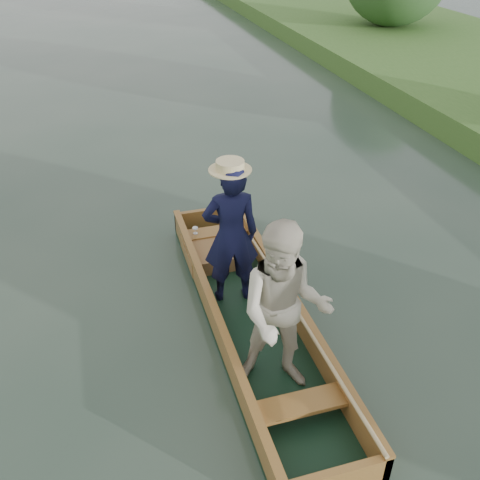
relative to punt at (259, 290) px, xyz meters
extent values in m
plane|color=#283D30|center=(0.04, 0.31, -0.82)|extent=(120.00, 120.00, 0.00)
cylinder|color=#47331E|center=(9.84, 14.18, 0.24)|extent=(0.44, 0.44, 2.11)
cube|color=black|center=(0.04, 0.31, -0.78)|extent=(1.10, 5.00, 0.08)
cube|color=#93602D|center=(-0.47, 0.31, -0.58)|extent=(0.08, 5.00, 0.32)
cube|color=#93602D|center=(0.55, 0.31, -0.58)|extent=(0.08, 5.00, 0.32)
cube|color=#93602D|center=(0.04, 2.77, -0.58)|extent=(1.10, 0.08, 0.32)
cube|color=#93602D|center=(-0.47, 0.31, -0.40)|extent=(0.10, 5.00, 0.04)
cube|color=#93602D|center=(0.55, 0.31, -0.40)|extent=(0.10, 5.00, 0.04)
cube|color=#93602D|center=(0.04, 2.21, -0.52)|extent=(0.94, 0.30, 0.05)
cube|color=#93602D|center=(0.04, -1.29, -0.52)|extent=(0.94, 0.30, 0.05)
imported|color=black|center=(-0.09, 0.88, 0.25)|extent=(0.77, 0.55, 1.97)
cylinder|color=beige|center=(-0.09, 0.88, 1.20)|extent=(0.52, 0.52, 0.12)
imported|color=beige|center=(0.03, -0.75, 0.29)|extent=(1.20, 1.07, 2.06)
cube|color=#A24834|center=(-0.09, 1.86, -0.63)|extent=(0.85, 0.90, 0.22)
sphere|color=tan|center=(0.16, 1.76, -0.42)|extent=(0.18, 0.18, 0.18)
sphere|color=tan|center=(0.16, 1.75, -0.29)|extent=(0.13, 0.13, 0.13)
sphere|color=tan|center=(0.11, 1.75, -0.23)|extent=(0.05, 0.05, 0.05)
sphere|color=tan|center=(0.21, 1.75, -0.23)|extent=(0.05, 0.05, 0.05)
sphere|color=tan|center=(0.16, 1.70, -0.30)|extent=(0.05, 0.05, 0.05)
sphere|color=tan|center=(0.08, 1.75, -0.39)|extent=(0.06, 0.06, 0.06)
sphere|color=tan|center=(0.24, 1.75, -0.39)|extent=(0.06, 0.06, 0.06)
sphere|color=tan|center=(0.11, 1.74, -0.50)|extent=(0.07, 0.07, 0.07)
sphere|color=tan|center=(0.20, 1.74, -0.50)|extent=(0.07, 0.07, 0.07)
cylinder|color=silver|center=(-0.29, 2.21, -0.49)|extent=(0.07, 0.07, 0.01)
cylinder|color=silver|center=(-0.29, 2.21, -0.45)|extent=(0.01, 0.01, 0.08)
ellipsoid|color=silver|center=(-0.29, 2.21, -0.39)|extent=(0.09, 0.09, 0.05)
cylinder|color=tan|center=(0.47, -0.23, -0.36)|extent=(0.04, 4.01, 0.18)
camera|label=1|loc=(-1.60, -4.67, 3.88)|focal=40.00mm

